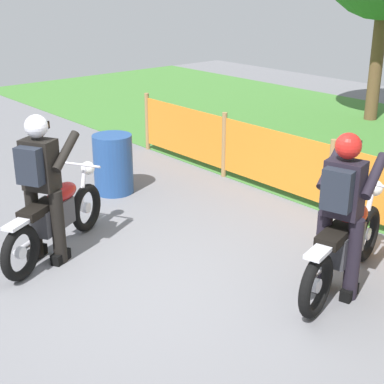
% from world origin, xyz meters
% --- Properties ---
extents(ground, '(24.00, 24.00, 0.02)m').
position_xyz_m(ground, '(0.00, 0.00, -0.01)').
color(ground, slate).
extents(barrier_fence, '(8.29, 0.08, 1.05)m').
position_xyz_m(barrier_fence, '(0.00, 2.87, 0.54)').
color(barrier_fence, '#997547').
rests_on(barrier_fence, ground).
extents(motorcycle_lead, '(1.04, 1.77, 0.92)m').
position_xyz_m(motorcycle_lead, '(-1.36, -0.47, 0.45)').
color(motorcycle_lead, black).
rests_on(motorcycle_lead, ground).
extents(motorcycle_trailing, '(0.75, 2.01, 0.97)m').
position_xyz_m(motorcycle_trailing, '(1.26, 1.43, 0.47)').
color(motorcycle_trailing, black).
rests_on(motorcycle_trailing, ground).
extents(rider_lead, '(0.71, 0.79, 1.69)m').
position_xyz_m(rider_lead, '(-1.26, -0.65, 0.95)').
color(rider_lead, black).
rests_on(rider_lead, ground).
extents(rider_trailing, '(0.64, 0.75, 1.69)m').
position_xyz_m(rider_trailing, '(1.32, 1.22, 0.95)').
color(rider_trailing, black).
rests_on(rider_trailing, ground).
extents(oil_drum, '(0.58, 0.58, 0.88)m').
position_xyz_m(oil_drum, '(-2.61, 1.13, 0.44)').
color(oil_drum, navy).
rests_on(oil_drum, ground).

